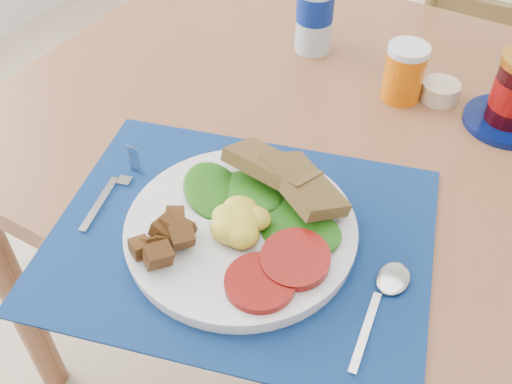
# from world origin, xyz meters

# --- Properties ---
(table) EXTENTS (1.40, 0.90, 0.75)m
(table) POSITION_xyz_m (0.00, 0.20, 0.67)
(table) COLOR brown
(table) RESTS_ON ground
(chair_far) EXTENTS (0.44, 0.42, 1.14)m
(chair_far) POSITION_xyz_m (0.03, 0.86, 0.58)
(chair_far) COLOR brown
(chair_far) RESTS_ON ground
(placemat) EXTENTS (0.60, 0.52, 0.00)m
(placemat) POSITION_xyz_m (-0.13, -0.11, 0.75)
(placemat) COLOR black
(placemat) RESTS_ON table
(breakfast_plate) EXTENTS (0.31, 0.31, 0.07)m
(breakfast_plate) POSITION_xyz_m (-0.14, -0.12, 0.78)
(breakfast_plate) COLOR silver
(breakfast_plate) RESTS_ON placemat
(fork) EXTENTS (0.04, 0.16, 0.00)m
(fork) POSITION_xyz_m (-0.34, -0.13, 0.76)
(fork) COLOR #B2B5BA
(fork) RESTS_ON placemat
(spoon) EXTENTS (0.04, 0.17, 0.01)m
(spoon) POSITION_xyz_m (0.07, -0.11, 0.76)
(spoon) COLOR #B2B5BA
(spoon) RESTS_ON placemat
(juice_glass) EXTENTS (0.07, 0.07, 0.09)m
(juice_glass) POSITION_xyz_m (-0.06, 0.30, 0.80)
(juice_glass) COLOR #D15C05
(juice_glass) RESTS_ON table
(ramekin) EXTENTS (0.06, 0.06, 0.03)m
(ramekin) POSITION_xyz_m (-0.00, 0.33, 0.77)
(ramekin) COLOR beige
(ramekin) RESTS_ON table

